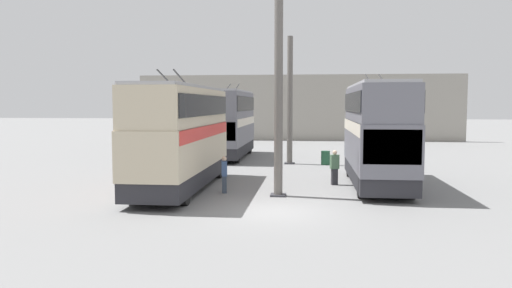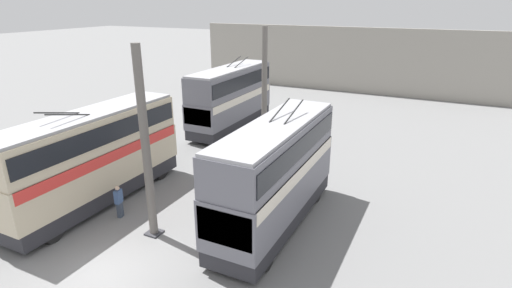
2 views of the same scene
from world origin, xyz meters
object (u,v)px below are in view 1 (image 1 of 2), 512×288
Objects in this scene: person_by_left_row at (335,166)px; person_by_right_row at (224,174)px; bus_right_near at (182,131)px; bus_right_far at (230,120)px; oil_drum at (325,158)px; bus_left_far at (377,128)px.

person_by_left_row reaches higher than person_by_right_row.
person_by_right_row is (-0.72, -2.15, -1.90)m from bus_right_near.
bus_right_far is at bearing -166.92° from person_by_left_row.
person_by_right_row is 12.24m from oil_drum.
bus_right_near is at bearing 102.24° from bus_left_far.
bus_right_far reaches higher than person_by_right_row.
oil_drum is (10.50, -7.03, -2.32)m from bus_right_near.
person_by_right_row is 1.82× the size of oil_drum.
person_by_left_row is 1.04× the size of person_by_right_row.
bus_right_far reaches higher than bus_right_near.
oil_drum is at bearing 163.62° from person_by_left_row.
bus_right_near is 2.95m from person_by_right_row.
bus_right_near reaches higher than oil_drum.
bus_left_far is 5.39× the size of person_by_left_row.
oil_drum is (11.21, -4.88, -0.42)m from person_by_right_row.
oil_drum is (8.35, 0.20, -0.47)m from person_by_left_row.
oil_drum is (-3.77, -7.03, -2.41)m from bus_right_far.
person_by_left_row is (-12.12, -7.24, -1.95)m from bus_right_far.
person_by_left_row is at bearing 17.27° from person_by_right_row.
bus_left_far is at bearing -142.92° from bus_right_far.
bus_left_far is 2.80m from person_by_left_row.
person_by_right_row is (-2.72, 7.11, -1.97)m from bus_left_far.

